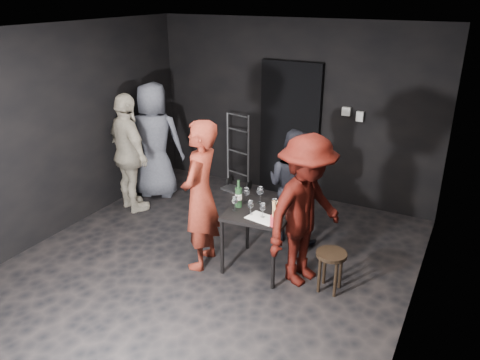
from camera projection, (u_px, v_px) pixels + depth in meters
The scene contains 27 objects.
floor at pixel (209, 266), 5.60m from camera, with size 4.50×5.00×0.02m, color black.
ceiling at pixel (202, 30), 4.57m from camera, with size 4.50×5.00×0.02m, color silver.
wall_back at pixel (292, 111), 7.13m from camera, with size 4.50×0.04×2.70m, color black.
wall_front at pixel (4, 276), 3.04m from camera, with size 4.50×0.04×2.70m, color black.
wall_left at pixel (58, 132), 6.06m from camera, with size 0.04×5.00×2.70m, color black.
wall_right at pixel (423, 201), 4.12m from camera, with size 0.04×5.00×2.70m, color black.
doorway at pixel (290, 131), 7.20m from camera, with size 0.95×0.10×2.10m, color black.
wallbox_upper at pixel (346, 111), 6.68m from camera, with size 0.12×0.06×0.12m, color #B7B7B2.
wallbox_lower at pixel (360, 116), 6.62m from camera, with size 0.10×0.06×0.14m, color #B7B7B2.
hand_truck at pixel (237, 176), 7.67m from camera, with size 0.42×0.35×1.26m.
tasting_table at pixel (260, 218), 5.34m from camera, with size 0.72×0.72×0.75m.
stool at pixel (331, 261), 5.02m from camera, with size 0.33×0.33×0.47m.
server_red at pixel (200, 182), 5.27m from camera, with size 0.77×0.51×2.11m, color maroon.
woman_black at pixel (293, 186), 5.94m from camera, with size 0.73×0.40×1.50m, color black.
man_maroon at pixel (306, 201), 4.98m from camera, with size 1.27×0.59×1.97m, color #360A06.
bystander_cream at pixel (128, 144), 6.66m from camera, with size 1.20×0.57×2.05m, color beige.
bystander_grey at pixel (154, 129), 7.13m from camera, with size 1.06×0.58×2.17m, color slate.
tasting_mat at pixel (262, 218), 5.11m from camera, with size 0.33×0.22×0.00m, color white.
wine_glass_a at pixel (235, 203), 5.26m from camera, with size 0.07×0.07×0.19m, color white, non-canonical shape.
wine_glass_b at pixel (247, 195), 5.45m from camera, with size 0.08×0.08×0.21m, color white, non-canonical shape.
wine_glass_c at pixel (260, 194), 5.44m from camera, with size 0.08×0.08×0.22m, color white, non-canonical shape.
wine_glass_d at pixel (251, 207), 5.17m from camera, with size 0.07×0.07×0.19m, color white, non-canonical shape.
wine_glass_e at pixel (263, 210), 5.11m from camera, with size 0.07×0.07×0.18m, color white, non-canonical shape.
wine_glass_f at pixel (274, 205), 5.20m from camera, with size 0.07×0.07×0.19m, color white, non-canonical shape.
wine_bottle at pixel (239, 197), 5.34m from camera, with size 0.08×0.08×0.33m.
breadstick_cup at pixel (275, 214), 4.91m from camera, with size 0.10×0.10×0.31m.
reserved_card at pixel (280, 210), 5.20m from camera, with size 0.07×0.12×0.09m, color white, non-canonical shape.
Camera 1 is at (2.56, -4.06, 3.09)m, focal length 35.00 mm.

